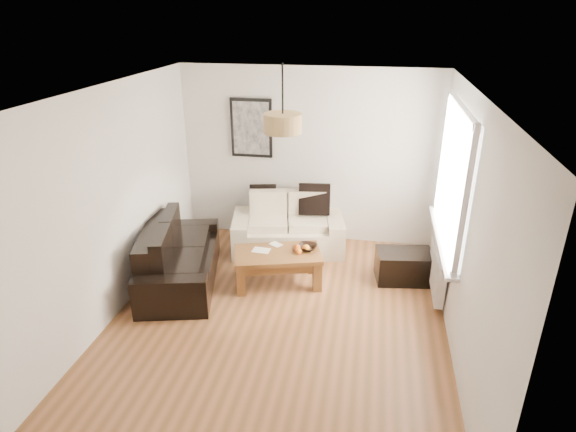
% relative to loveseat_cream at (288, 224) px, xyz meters
% --- Properties ---
extents(floor, '(4.50, 4.50, 0.00)m').
position_rel_loveseat_cream_xyz_m(floor, '(0.22, -1.78, -0.40)').
color(floor, brown).
rests_on(floor, ground).
extents(ceiling, '(3.80, 4.50, 0.00)m').
position_rel_loveseat_cream_xyz_m(ceiling, '(0.22, -1.78, 2.20)').
color(ceiling, white).
rests_on(ceiling, floor).
extents(wall_back, '(3.80, 0.04, 2.60)m').
position_rel_loveseat_cream_xyz_m(wall_back, '(0.22, 0.47, 0.90)').
color(wall_back, silver).
rests_on(wall_back, floor).
extents(wall_front, '(3.80, 0.04, 2.60)m').
position_rel_loveseat_cream_xyz_m(wall_front, '(0.22, -4.03, 0.90)').
color(wall_front, silver).
rests_on(wall_front, floor).
extents(wall_left, '(0.04, 4.50, 2.60)m').
position_rel_loveseat_cream_xyz_m(wall_left, '(-1.68, -1.78, 0.90)').
color(wall_left, silver).
rests_on(wall_left, floor).
extents(wall_right, '(0.04, 4.50, 2.60)m').
position_rel_loveseat_cream_xyz_m(wall_right, '(2.12, -1.78, 0.90)').
color(wall_right, silver).
rests_on(wall_right, floor).
extents(window_bay, '(0.14, 1.90, 1.60)m').
position_rel_loveseat_cream_xyz_m(window_bay, '(2.08, -0.98, 1.20)').
color(window_bay, white).
rests_on(window_bay, wall_right).
extents(radiator, '(0.10, 0.90, 0.52)m').
position_rel_loveseat_cream_xyz_m(radiator, '(2.04, -0.98, -0.02)').
color(radiator, white).
rests_on(radiator, wall_right).
extents(poster, '(0.62, 0.04, 0.87)m').
position_rel_loveseat_cream_xyz_m(poster, '(-0.63, 0.44, 1.30)').
color(poster, black).
rests_on(poster, wall_back).
extents(pendant_shade, '(0.40, 0.40, 0.20)m').
position_rel_loveseat_cream_xyz_m(pendant_shade, '(0.22, -1.48, 1.83)').
color(pendant_shade, tan).
rests_on(pendant_shade, ceiling).
extents(loveseat_cream, '(1.75, 1.18, 0.80)m').
position_rel_loveseat_cream_xyz_m(loveseat_cream, '(0.00, 0.00, 0.00)').
color(loveseat_cream, beige).
rests_on(loveseat_cream, floor).
extents(sofa_leather, '(1.26, 1.93, 0.77)m').
position_rel_loveseat_cream_xyz_m(sofa_leather, '(-1.21, -1.18, -0.02)').
color(sofa_leather, black).
rests_on(sofa_leather, floor).
extents(coffee_table, '(1.23, 0.89, 0.45)m').
position_rel_loveseat_cream_xyz_m(coffee_table, '(0.05, -1.00, -0.18)').
color(coffee_table, brown).
rests_on(coffee_table, floor).
extents(ottoman, '(0.77, 0.56, 0.41)m').
position_rel_loveseat_cream_xyz_m(ottoman, '(1.67, -0.62, -0.20)').
color(ottoman, black).
rests_on(ottoman, floor).
extents(cushion_left, '(0.41, 0.20, 0.40)m').
position_rel_loveseat_cream_xyz_m(cushion_left, '(-0.42, 0.20, 0.31)').
color(cushion_left, black).
rests_on(cushion_left, loveseat_cream).
extents(cushion_right, '(0.47, 0.21, 0.46)m').
position_rel_loveseat_cream_xyz_m(cushion_right, '(0.36, 0.20, 0.34)').
color(cushion_right, black).
rests_on(cushion_right, loveseat_cream).
extents(fruit_bowl, '(0.27, 0.27, 0.06)m').
position_rel_loveseat_cream_xyz_m(fruit_bowl, '(0.42, -0.85, 0.08)').
color(fruit_bowl, black).
rests_on(fruit_bowl, coffee_table).
extents(orange_a, '(0.10, 0.10, 0.08)m').
position_rel_loveseat_cream_xyz_m(orange_a, '(0.32, -0.99, 0.09)').
color(orange_a, orange).
rests_on(orange_a, fruit_bowl).
extents(orange_b, '(0.11, 0.11, 0.09)m').
position_rel_loveseat_cream_xyz_m(orange_b, '(0.40, -0.89, 0.09)').
color(orange_b, orange).
rests_on(orange_b, fruit_bowl).
extents(orange_c, '(0.10, 0.10, 0.08)m').
position_rel_loveseat_cream_xyz_m(orange_c, '(0.29, -0.90, 0.09)').
color(orange_c, '#E45713').
rests_on(orange_c, fruit_bowl).
extents(papers, '(0.23, 0.17, 0.01)m').
position_rel_loveseat_cream_xyz_m(papers, '(-0.17, -0.99, 0.05)').
color(papers, silver).
rests_on(papers, coffee_table).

